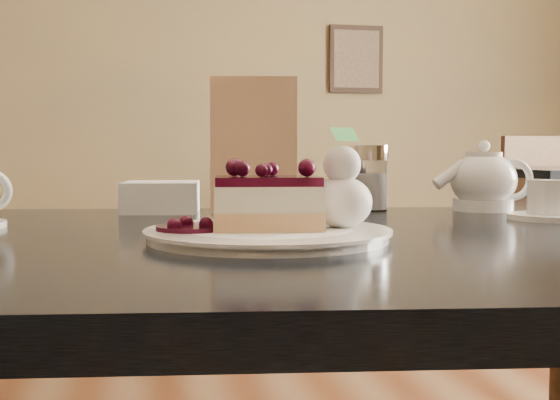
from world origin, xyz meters
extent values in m
cube|color=#967B49|center=(0.00, 5.00, 1.50)|extent=(8.00, 0.02, 3.00)
cube|color=black|center=(1.80, 4.97, 1.60)|extent=(0.45, 0.03, 0.55)
cube|color=black|center=(0.21, 0.17, 0.73)|extent=(1.28, 0.94, 0.04)
cylinder|color=white|center=(0.20, 0.13, 0.75)|extent=(0.27, 0.27, 0.01)
cube|color=#E7B284|center=(0.20, 0.13, 0.77)|extent=(0.13, 0.10, 0.02)
cube|color=#F6EFCD|center=(0.20, 0.13, 0.79)|extent=(0.13, 0.10, 0.03)
cube|color=black|center=(0.20, 0.13, 0.81)|extent=(0.12, 0.09, 0.01)
ellipsoid|color=white|center=(0.29, 0.12, 0.79)|extent=(0.07, 0.07, 0.06)
cylinder|color=black|center=(0.12, 0.13, 0.76)|extent=(0.08, 0.08, 0.01)
cylinder|color=white|center=(0.65, 0.28, 0.75)|extent=(0.12, 0.12, 0.01)
cylinder|color=white|center=(0.65, 0.28, 0.78)|extent=(0.06, 0.06, 0.05)
ellipsoid|color=white|center=(0.63, 0.44, 0.79)|extent=(0.11, 0.11, 0.09)
cylinder|color=white|center=(0.63, 0.44, 0.84)|extent=(0.06, 0.06, 0.01)
cylinder|color=white|center=(0.55, 0.44, 0.79)|extent=(0.06, 0.02, 0.05)
cube|color=#D6BE8B|center=(0.24, 0.48, 0.85)|extent=(0.14, 0.05, 0.22)
cylinder|color=white|center=(0.44, 0.47, 0.79)|extent=(0.06, 0.06, 0.08)
cylinder|color=silver|center=(0.44, 0.47, 0.84)|extent=(0.06, 0.06, 0.02)
cube|color=white|center=(0.10, 0.52, 0.77)|extent=(0.13, 0.13, 0.05)
cylinder|color=#4F3A23|center=(1.90, 2.36, 0.36)|extent=(0.04, 0.04, 0.72)
cylinder|color=#4F3A23|center=(1.90, 3.00, 0.36)|extent=(0.04, 0.04, 0.72)
camera|label=1|loc=(0.07, -0.64, 0.84)|focal=45.00mm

